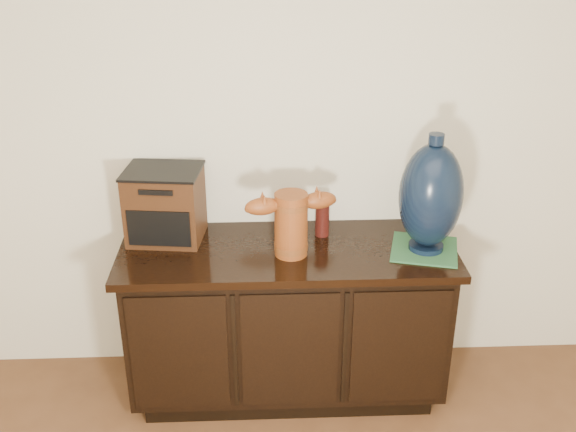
{
  "coord_description": "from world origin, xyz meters",
  "views": [
    {
      "loc": [
        -0.11,
        -0.35,
        2.13
      ],
      "look_at": [
        0.0,
        2.18,
        0.93
      ],
      "focal_mm": 42.0,
      "sensor_mm": 36.0,
      "label": 1
    }
  ],
  "objects_px": {
    "terracotta_vessel": "(291,221)",
    "spray_can": "(322,217)",
    "sideboard": "(287,320)",
    "tv_radio": "(165,205)",
    "lamp_base": "(431,196)"
  },
  "relations": [
    {
      "from": "sideboard",
      "to": "lamp_base",
      "type": "distance_m",
      "value": 0.86
    },
    {
      "from": "terracotta_vessel",
      "to": "spray_can",
      "type": "distance_m",
      "value": 0.24
    },
    {
      "from": "terracotta_vessel",
      "to": "spray_can",
      "type": "relative_size",
      "value": 2.19
    },
    {
      "from": "terracotta_vessel",
      "to": "tv_radio",
      "type": "bearing_deg",
      "value": 149.98
    },
    {
      "from": "sideboard",
      "to": "spray_can",
      "type": "relative_size",
      "value": 8.07
    },
    {
      "from": "spray_can",
      "to": "lamp_base",
      "type": "bearing_deg",
      "value": -20.66
    },
    {
      "from": "lamp_base",
      "to": "sideboard",
      "type": "bearing_deg",
      "value": 176.19
    },
    {
      "from": "tv_radio",
      "to": "lamp_base",
      "type": "distance_m",
      "value": 1.14
    },
    {
      "from": "sideboard",
      "to": "lamp_base",
      "type": "height_order",
      "value": "lamp_base"
    },
    {
      "from": "terracotta_vessel",
      "to": "lamp_base",
      "type": "bearing_deg",
      "value": -11.33
    },
    {
      "from": "sideboard",
      "to": "tv_radio",
      "type": "distance_m",
      "value": 0.76
    },
    {
      "from": "sideboard",
      "to": "lamp_base",
      "type": "bearing_deg",
      "value": -3.81
    },
    {
      "from": "tv_radio",
      "to": "lamp_base",
      "type": "height_order",
      "value": "lamp_base"
    },
    {
      "from": "sideboard",
      "to": "terracotta_vessel",
      "type": "bearing_deg",
      "value": -74.41
    },
    {
      "from": "sideboard",
      "to": "terracotta_vessel",
      "type": "distance_m",
      "value": 0.53
    }
  ]
}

